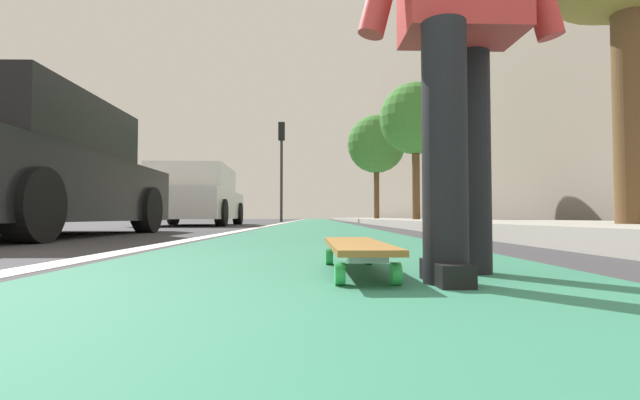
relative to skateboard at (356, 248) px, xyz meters
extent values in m
plane|color=#38383D|center=(8.64, 0.14, -0.09)|extent=(80.00, 80.00, 0.00)
cube|color=#2D7256|center=(22.64, 0.14, -0.09)|extent=(56.00, 2.00, 0.00)
cube|color=silver|center=(18.64, 1.29, -0.09)|extent=(52.00, 0.16, 0.01)
cube|color=#9E9B93|center=(16.64, -2.98, -0.02)|extent=(52.00, 3.20, 0.15)
cube|color=slate|center=(20.64, -5.97, 5.97)|extent=(40.00, 1.20, 12.13)
cylinder|color=green|center=(0.30, 0.09, -0.06)|extent=(0.07, 0.03, 0.07)
cylinder|color=green|center=(0.30, -0.08, -0.06)|extent=(0.07, 0.03, 0.07)
cylinder|color=green|center=(-0.30, 0.08, -0.06)|extent=(0.07, 0.03, 0.07)
cylinder|color=green|center=(-0.30, -0.09, -0.06)|extent=(0.07, 0.03, 0.07)
cube|color=silver|center=(0.30, 0.01, -0.01)|extent=(0.06, 0.12, 0.02)
cube|color=silver|center=(-0.30, -0.01, -0.01)|extent=(0.06, 0.12, 0.02)
cube|color=olive|center=(0.00, 0.00, 0.01)|extent=(0.84, 0.22, 0.02)
cylinder|color=black|center=(-0.27, -0.25, 0.32)|extent=(0.14, 0.14, 0.82)
cylinder|color=black|center=(-0.01, -0.43, 0.32)|extent=(0.14, 0.14, 0.82)
cube|color=black|center=(-0.27, -0.25, -0.06)|extent=(0.26, 0.11, 0.07)
cube|color=black|center=(3.17, 3.27, 0.42)|extent=(4.07, 1.88, 0.70)
cube|color=black|center=(3.02, 3.27, 1.07)|extent=(2.25, 1.71, 0.60)
cube|color=#4C606B|center=(4.13, 3.28, 1.07)|extent=(0.06, 1.61, 0.51)
cylinder|color=black|center=(4.41, 4.15, 0.21)|extent=(0.61, 0.23, 0.61)
cylinder|color=black|center=(4.43, 2.42, 0.21)|extent=(0.61, 0.23, 0.61)
cylinder|color=black|center=(1.92, 2.38, 0.21)|extent=(0.61, 0.23, 0.61)
cube|color=silver|center=(9.82, 3.22, 0.42)|extent=(4.45, 2.06, 0.70)
cube|color=silver|center=(9.67, 3.21, 1.07)|extent=(2.47, 1.83, 0.60)
cube|color=#4C606B|center=(10.88, 3.26, 1.07)|extent=(0.10, 1.67, 0.51)
cylinder|color=black|center=(11.15, 4.17, 0.21)|extent=(0.62, 0.24, 0.61)
cylinder|color=black|center=(11.21, 2.37, 0.21)|extent=(0.62, 0.24, 0.61)
cylinder|color=black|center=(8.43, 4.07, 0.21)|extent=(0.62, 0.24, 0.61)
cylinder|color=black|center=(8.50, 2.27, 0.21)|extent=(0.62, 0.24, 0.61)
cylinder|color=#2D2D2D|center=(18.41, 1.69, 1.71)|extent=(0.12, 0.12, 3.62)
cube|color=black|center=(18.41, 1.69, 3.92)|extent=(0.24, 0.28, 0.80)
sphere|color=#360606|center=(18.54, 1.69, 4.18)|extent=(0.16, 0.16, 0.16)
sphere|color=#392907|center=(18.54, 1.69, 3.92)|extent=(0.16, 0.16, 0.16)
sphere|color=green|center=(18.54, 1.69, 3.66)|extent=(0.16, 0.16, 0.16)
cylinder|color=brown|center=(2.21, -2.58, 1.05)|extent=(0.28, 0.28, 2.29)
cylinder|color=brown|center=(10.72, -2.58, 1.02)|extent=(0.21, 0.21, 2.23)
sphere|color=#3D7F33|center=(10.72, -2.58, 2.83)|extent=(1.97, 1.97, 1.97)
cylinder|color=brown|center=(18.86, -2.58, 1.21)|extent=(0.24, 0.24, 2.61)
sphere|color=#3D7F33|center=(18.86, -2.58, 3.43)|extent=(2.63, 2.63, 2.63)
camera|label=1|loc=(-1.69, 0.15, 0.11)|focal=25.58mm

